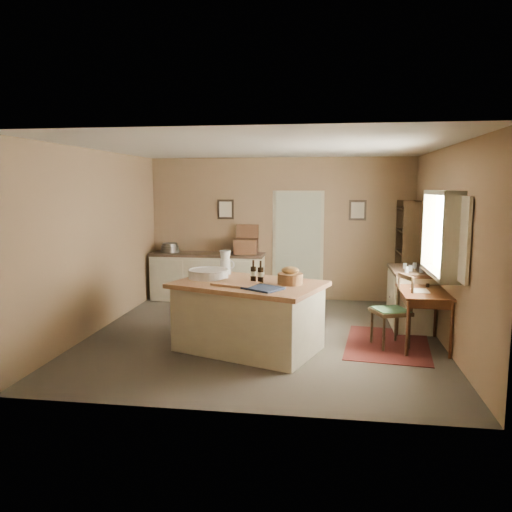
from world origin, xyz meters
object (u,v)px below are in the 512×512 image
Objects in this scene: sideboard at (208,275)px; shelving_unit at (410,255)px; work_island at (248,314)px; desk_chair at (391,312)px; writing_desk at (424,298)px; right_cabinet at (411,297)px.

sideboard is 1.13× the size of shelving_unit.
desk_chair is at bearing 31.56° from work_island.
desk_chair is at bearing -171.05° from writing_desk.
writing_desk is 2.18m from shelving_unit.
shelving_unit reaches higher than right_cabinet.
desk_chair is at bearing -111.98° from right_cabinet.
right_cabinet is at bearing 90.01° from writing_desk.
writing_desk is (3.54, -2.35, 0.19)m from sideboard.
desk_chair is (-0.43, -0.07, -0.19)m from writing_desk.
sideboard is at bearing 121.68° from desk_chair.
writing_desk is 0.52× the size of shelving_unit.
work_island is 3.06m from sideboard.
writing_desk is (2.32, 0.46, 0.19)m from work_island.
sideboard is 2.25× the size of desk_chair.
right_cabinet reaches higher than writing_desk.
shelving_unit is at bearing 54.87° from desk_chair.
shelving_unit is at bearing 82.53° from right_cabinet.
work_island is 2.16× the size of writing_desk.
shelving_unit reaches higher than writing_desk.
shelving_unit is (0.15, 2.15, 0.28)m from writing_desk.
sideboard is (-1.22, 2.81, -0.00)m from work_island.
work_island is 1.01× the size of sideboard.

